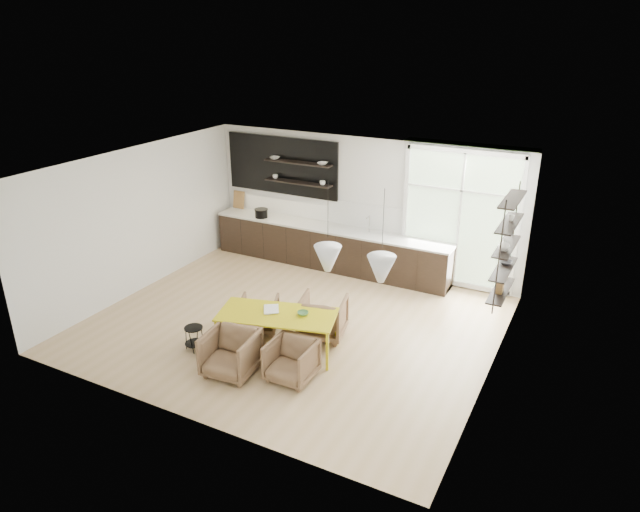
{
  "coord_description": "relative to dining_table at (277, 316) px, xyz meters",
  "views": [
    {
      "loc": [
        4.65,
        -7.89,
        5.07
      ],
      "look_at": [
        0.24,
        0.6,
        1.16
      ],
      "focal_mm": 32.0,
      "sensor_mm": 36.0,
      "label": 1
    }
  ],
  "objects": [
    {
      "name": "armchair_back_left",
      "position": [
        -0.68,
        0.47,
        -0.35
      ],
      "size": [
        0.86,
        0.87,
        0.61
      ],
      "primitive_type": "imported",
      "rotation": [
        0.0,
        0.0,
        3.54
      ],
      "color": "brown",
      "rests_on": "ground"
    },
    {
      "name": "kitchen_run",
      "position": [
        -0.94,
        3.61,
        -0.05
      ],
      "size": [
        5.54,
        0.69,
        2.75
      ],
      "color": "black",
      "rests_on": "ground"
    },
    {
      "name": "table_bowl",
      "position": [
        0.39,
        0.16,
        0.08
      ],
      "size": [
        0.18,
        0.18,
        0.06
      ],
      "primitive_type": "imported",
      "rotation": [
        0.0,
        0.0,
        -0.02
      ],
      "color": "#528850",
      "rests_on": "dining_table"
    },
    {
      "name": "armchair_back_right",
      "position": [
        0.42,
        0.8,
        -0.29
      ],
      "size": [
        0.92,
        0.94,
        0.72
      ],
      "primitive_type": "imported",
      "rotation": [
        0.0,
        0.0,
        3.36
      ],
      "color": "brown",
      "rests_on": "ground"
    },
    {
      "name": "room",
      "position": [
        0.33,
        2.01,
        0.81
      ],
      "size": [
        7.02,
        6.01,
        2.91
      ],
      "color": "tan",
      "rests_on": "ground"
    },
    {
      "name": "armchair_front_right",
      "position": [
        0.6,
        -0.59,
        -0.33
      ],
      "size": [
        0.68,
        0.7,
        0.64
      ],
      "primitive_type": "imported",
      "rotation": [
        0.0,
        0.0,
        0.01
      ],
      "color": "brown",
      "rests_on": "ground"
    },
    {
      "name": "right_shelving",
      "position": [
        3.11,
        2.09,
        1.0
      ],
      "size": [
        0.26,
        1.22,
        1.9
      ],
      "color": "black",
      "rests_on": "ground"
    },
    {
      "name": "wire_stool",
      "position": [
        -1.27,
        -0.6,
        -0.38
      ],
      "size": [
        0.33,
        0.33,
        0.42
      ],
      "rotation": [
        0.0,
        0.0,
        0.34
      ],
      "color": "black",
      "rests_on": "ground"
    },
    {
      "name": "dining_table",
      "position": [
        0.0,
        0.0,
        0.0
      ],
      "size": [
        2.07,
        1.33,
        0.7
      ],
      "rotation": [
        0.0,
        0.0,
        0.27
      ],
      "color": "#BCAF0E",
      "rests_on": "ground"
    },
    {
      "name": "table_book",
      "position": [
        -0.25,
        -0.01,
        0.06
      ],
      "size": [
        0.38,
        0.4,
        0.03
      ],
      "primitive_type": "imported",
      "rotation": [
        0.0,
        0.0,
        0.57
      ],
      "color": "white",
      "rests_on": "dining_table"
    },
    {
      "name": "armchair_front_left",
      "position": [
        -0.31,
        -0.89,
        -0.29
      ],
      "size": [
        0.84,
        0.86,
        0.71
      ],
      "primitive_type": "imported",
      "rotation": [
        0.0,
        0.0,
        0.1
      ],
      "color": "brown",
      "rests_on": "ground"
    }
  ]
}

